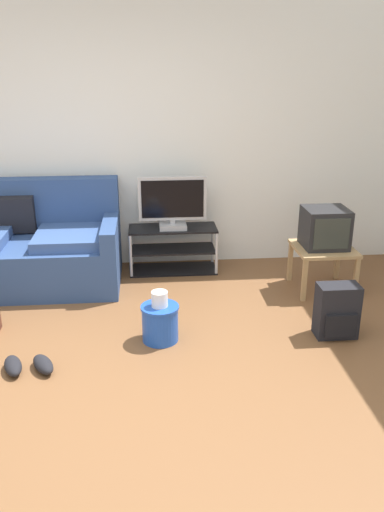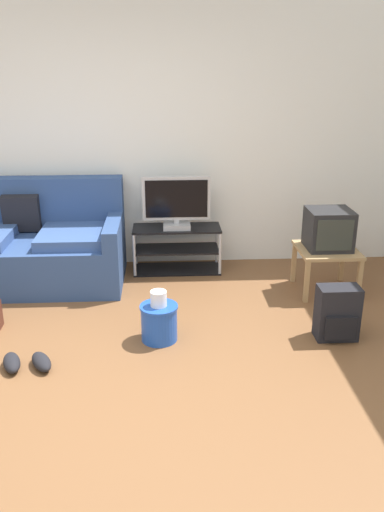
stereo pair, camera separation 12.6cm
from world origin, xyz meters
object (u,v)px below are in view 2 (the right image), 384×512
flat_tv (176,203)px  crt_tv (329,229)px  couch (30,247)px  tv_stand (177,249)px  cleaning_bucket (159,320)px  sneakers_pair (27,362)px  backpack (337,313)px  side_table (327,255)px

flat_tv → crt_tv: 1.49m
couch → tv_stand: couch is taller
cleaning_bucket → sneakers_pair: size_ratio=0.98×
couch → tv_stand: bearing=7.8°
couch → cleaning_bucket: size_ratio=4.37×
backpack → crt_tv: bearing=77.5°
side_table → sneakers_pair: (-2.50, -1.20, -0.32)m
backpack → cleaning_bucket: bearing=176.2°
side_table → cleaning_bucket: (-1.56, -0.85, -0.19)m
flat_tv → side_table: flat_tv is taller
flat_tv → cleaning_bucket: flat_tv is taller
tv_stand → cleaning_bucket: bearing=-97.1°
flat_tv → sneakers_pair: flat_tv is taller
cleaning_bucket → side_table: bearing=28.5°
couch → sneakers_pair: (0.32, -1.61, -0.31)m
tv_stand → crt_tv: crt_tv is taller
sneakers_pair → couch: bearing=101.2°
tv_stand → sneakers_pair: bearing=-121.8°
flat_tv → side_table: (1.38, -0.58, -0.36)m
flat_tv → crt_tv: bearing=-22.3°
couch → sneakers_pair: couch is taller
side_table → crt_tv: 0.25m
tv_stand → sneakers_pair: tv_stand is taller
cleaning_bucket → sneakers_pair: 1.01m
couch → tv_stand: size_ratio=2.02×
crt_tv → cleaning_bucket: (-1.56, -0.86, -0.44)m
sneakers_pair → cleaning_bucket: bearing=20.6°
flat_tv → backpack: flat_tv is taller
flat_tv → side_table: bearing=-22.9°
couch → flat_tv: (1.44, 0.17, 0.37)m
cleaning_bucket → sneakers_pair: (-0.94, -0.35, -0.13)m
sneakers_pair → tv_stand: bearing=58.2°
flat_tv → crt_tv: flat_tv is taller
flat_tv → backpack: 1.97m
cleaning_bucket → sneakers_pair: bearing=-159.4°
side_table → crt_tv: size_ratio=1.36×
backpack → cleaning_bucket: backpack is taller
tv_stand → backpack: tv_stand is taller
tv_stand → cleaning_bucket: (-0.18, -1.45, -0.06)m
couch → crt_tv: 2.86m
side_table → crt_tv: bearing=90.0°
side_table → cleaning_bucket: bearing=-151.5°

